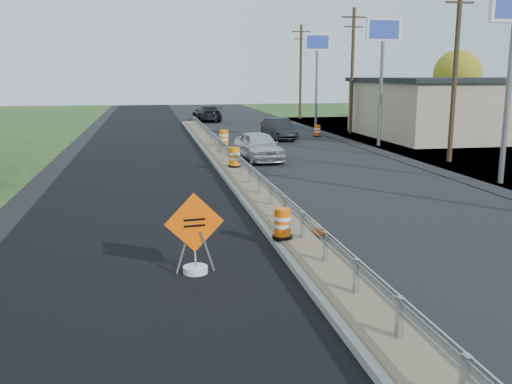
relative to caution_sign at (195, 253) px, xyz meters
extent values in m
plane|color=black|center=(3.00, 5.63, -0.48)|extent=(140.00, 140.00, 0.00)
cube|color=black|center=(-1.40, 15.63, -0.47)|extent=(7.20, 120.00, 0.01)
cube|color=gray|center=(3.00, 13.63, -0.39)|extent=(1.60, 55.00, 0.18)
cube|color=brown|center=(3.00, 13.63, -0.28)|extent=(1.25, 55.00, 0.05)
cube|color=silver|center=(3.00, -6.37, 0.10)|extent=(0.10, 0.15, 0.70)
cube|color=silver|center=(3.00, -4.37, 0.10)|extent=(0.10, 0.15, 0.70)
cube|color=silver|center=(3.00, -2.37, 0.10)|extent=(0.10, 0.15, 0.70)
cube|color=silver|center=(3.00, -0.37, 0.10)|extent=(0.10, 0.15, 0.70)
cube|color=silver|center=(3.00, 1.63, 0.10)|extent=(0.10, 0.15, 0.70)
cube|color=silver|center=(3.00, 3.63, 0.10)|extent=(0.10, 0.15, 0.70)
cube|color=silver|center=(3.00, 5.63, 0.10)|extent=(0.10, 0.15, 0.70)
cube|color=silver|center=(3.00, 7.63, 0.10)|extent=(0.10, 0.15, 0.70)
cube|color=silver|center=(3.00, 9.63, 0.10)|extent=(0.10, 0.15, 0.70)
cube|color=silver|center=(3.00, 11.63, 0.10)|extent=(0.10, 0.15, 0.70)
cube|color=silver|center=(3.00, 13.63, 0.10)|extent=(0.10, 0.15, 0.70)
cube|color=silver|center=(3.00, 15.63, 0.10)|extent=(0.10, 0.15, 0.70)
cube|color=silver|center=(3.00, 17.63, 0.10)|extent=(0.10, 0.15, 0.70)
cube|color=silver|center=(3.00, 19.63, 0.10)|extent=(0.10, 0.15, 0.70)
cube|color=silver|center=(3.00, 21.63, 0.10)|extent=(0.10, 0.15, 0.70)
cube|color=silver|center=(3.00, 23.63, 0.10)|extent=(0.10, 0.15, 0.70)
cube|color=silver|center=(3.00, 25.63, 0.10)|extent=(0.10, 0.15, 0.70)
cube|color=silver|center=(3.00, 27.63, 0.10)|extent=(0.10, 0.15, 0.70)
cube|color=silver|center=(3.00, 29.63, 0.10)|extent=(0.10, 0.15, 0.70)
cube|color=silver|center=(3.00, 31.63, 0.10)|extent=(0.10, 0.15, 0.70)
cube|color=silver|center=(3.00, 33.63, 0.10)|extent=(0.10, 0.15, 0.70)
cube|color=silver|center=(3.00, 35.63, 0.10)|extent=(0.10, 0.15, 0.70)
cube|color=silver|center=(3.00, 37.63, 0.10)|extent=(0.10, 0.15, 0.70)
cube|color=silver|center=(3.00, 14.63, 0.30)|extent=(0.04, 46.00, 0.34)
cube|color=silver|center=(3.00, 14.63, 0.22)|extent=(0.06, 46.00, 0.03)
cube|color=silver|center=(3.00, 14.63, 0.38)|extent=(0.06, 46.00, 0.03)
cube|color=tan|center=(24.00, 25.63, 1.52)|extent=(18.00, 12.00, 4.00)
cube|color=black|center=(24.00, 25.63, 3.64)|extent=(18.50, 12.50, 0.30)
cube|color=black|center=(15.05, 25.63, 1.12)|extent=(0.08, 7.20, 2.20)
cylinder|color=slate|center=(13.50, 8.63, 2.92)|extent=(0.22, 0.22, 6.80)
cylinder|color=slate|center=(13.50, 21.63, 2.92)|extent=(0.22, 0.22, 6.80)
cube|color=white|center=(13.50, 21.63, 6.72)|extent=(2.20, 0.25, 1.40)
cube|color=#263FB2|center=(13.50, 21.63, 6.72)|extent=(1.90, 0.30, 1.10)
cylinder|color=slate|center=(13.50, 35.63, 2.92)|extent=(0.22, 0.22, 6.80)
cube|color=white|center=(13.50, 35.63, 6.72)|extent=(2.20, 0.25, 1.40)
cube|color=#263FB2|center=(13.50, 35.63, 6.72)|extent=(1.90, 0.30, 1.10)
cylinder|color=#473523|center=(14.50, 14.63, 4.22)|extent=(0.26, 0.26, 9.40)
cube|color=#473523|center=(14.50, 14.63, 7.52)|extent=(1.50, 0.10, 0.10)
cylinder|color=#473523|center=(14.50, 29.63, 4.22)|extent=(0.26, 0.26, 9.40)
cube|color=#473523|center=(14.50, 29.63, 8.22)|extent=(1.90, 0.12, 0.12)
cube|color=#473523|center=(14.50, 29.63, 7.52)|extent=(1.50, 0.10, 0.10)
cylinder|color=#473523|center=(14.50, 44.63, 4.22)|extent=(0.26, 0.26, 9.40)
cube|color=#473523|center=(14.50, 44.63, 8.22)|extent=(1.90, 0.12, 0.12)
cube|color=#473523|center=(14.50, 44.63, 7.52)|extent=(1.50, 0.10, 0.10)
cylinder|color=#473523|center=(29.00, 39.63, 1.06)|extent=(0.36, 0.36, 3.08)
sphere|color=#A08E22|center=(29.00, 39.63, 4.07)|extent=(4.62, 4.62, 4.62)
cylinder|color=white|center=(0.00, 0.00, -0.40)|extent=(0.57, 0.57, 0.16)
cube|color=slate|center=(-0.29, 0.00, 0.03)|extent=(0.34, 0.08, 0.99)
cube|color=slate|center=(0.29, 0.00, 0.03)|extent=(0.34, 0.08, 0.99)
cube|color=slate|center=(0.00, 0.05, 0.03)|extent=(0.07, 0.26, 1.01)
cube|color=#EE5104|center=(0.00, 0.00, 0.72)|extent=(1.37, 0.19, 1.37)
cube|color=black|center=(0.00, -0.02, 0.80)|extent=(0.49, 0.07, 0.05)
cube|color=black|center=(0.00, -0.02, 0.65)|extent=(0.49, 0.07, 0.05)
cylinder|color=black|center=(2.45, 1.66, -0.21)|extent=(0.55, 0.55, 0.07)
cylinder|color=#F15C0A|center=(2.45, 1.66, 0.17)|extent=(0.44, 0.44, 0.77)
cylinder|color=white|center=(2.45, 1.66, 0.30)|extent=(0.45, 0.45, 0.10)
cylinder|color=white|center=(2.45, 1.66, 0.10)|extent=(0.45, 0.45, 0.10)
cylinder|color=black|center=(2.99, 13.67, -0.21)|extent=(0.63, 0.63, 0.08)
cylinder|color=orange|center=(2.99, 13.67, 0.23)|extent=(0.50, 0.50, 0.88)
cylinder|color=white|center=(2.99, 13.67, 0.38)|extent=(0.52, 0.52, 0.12)
cylinder|color=white|center=(2.99, 13.67, 0.15)|extent=(0.52, 0.52, 0.12)
cylinder|color=black|center=(3.55, 21.62, -0.21)|extent=(0.67, 0.67, 0.09)
cylinder|color=orange|center=(3.55, 21.62, 0.26)|extent=(0.53, 0.53, 0.93)
cylinder|color=white|center=(3.55, 21.62, 0.42)|extent=(0.55, 0.55, 0.12)
cylinder|color=white|center=(3.55, 21.62, 0.17)|extent=(0.55, 0.55, 0.12)
cylinder|color=black|center=(11.33, 27.95, -0.44)|extent=(0.58, 0.58, 0.08)
cylinder|color=#DD4E09|center=(11.33, 27.95, -0.04)|extent=(0.46, 0.46, 0.81)
cylinder|color=white|center=(11.33, 27.95, 0.10)|extent=(0.47, 0.47, 0.11)
cylinder|color=white|center=(11.33, 27.95, -0.12)|extent=(0.47, 0.47, 0.11)
cylinder|color=black|center=(10.40, 32.99, -0.45)|extent=(0.54, 0.54, 0.07)
cylinder|color=orange|center=(10.40, 32.99, -0.07)|extent=(0.43, 0.43, 0.75)
cylinder|color=white|center=(10.40, 32.99, 0.06)|extent=(0.44, 0.44, 0.10)
cylinder|color=white|center=(10.40, 32.99, -0.14)|extent=(0.44, 0.44, 0.10)
imported|color=silver|center=(4.80, 17.03, 0.29)|extent=(2.33, 4.68, 1.53)
imported|color=black|center=(8.11, 26.65, 0.25)|extent=(1.81, 4.51, 1.46)
imported|color=black|center=(4.80, 43.58, 0.28)|extent=(2.68, 5.44, 1.52)
camera|label=1|loc=(-0.95, -12.52, 4.01)|focal=40.00mm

